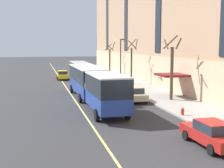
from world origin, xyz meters
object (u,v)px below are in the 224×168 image
object	(u,v)px
parked_car_red_0	(211,134)
street_tree_far_uptown	(131,61)
city_bus	(93,83)
fire_hydrant	(183,111)
taxi_cab	(62,75)
parked_car_darkgray_2	(92,73)
street_tree_far_downtown	(110,58)
parked_car_navy_1	(100,76)
street_tree_mid_block	(172,69)
street_lamp	(121,57)
parked_car_champagne_3	(134,94)

from	to	relation	value
parked_car_red_0	street_tree_far_uptown	world-z (taller)	street_tree_far_uptown
city_bus	fire_hydrant	size ratio (longest dim) A/B	25.80
fire_hydrant	taxi_cab	bearing A→B (deg)	103.77
parked_car_darkgray_2	street_tree_far_downtown	size ratio (longest dim) A/B	0.75
parked_car_navy_1	street_tree_far_uptown	bearing A→B (deg)	-56.21
taxi_cab	street_tree_mid_block	size ratio (longest dim) A/B	0.65
parked_car_navy_1	taxi_cab	world-z (taller)	same
parked_car_red_0	street_tree_far_uptown	bearing A→B (deg)	82.25
city_bus	street_tree_mid_block	bearing A→B (deg)	-4.57
street_lamp	street_tree_mid_block	bearing A→B (deg)	-81.01
city_bus	parked_car_red_0	size ratio (longest dim) A/B	3.95
parked_car_red_0	parked_car_champagne_3	size ratio (longest dim) A/B	1.00
street_tree_mid_block	parked_car_darkgray_2	bearing A→B (deg)	98.27
parked_car_champagne_3	fire_hydrant	xyz separation A→B (m)	(1.79, -8.06, -0.29)
parked_car_darkgray_2	fire_hydrant	distance (m)	34.73
parked_car_darkgray_2	street_tree_far_uptown	distance (m)	13.51
city_bus	taxi_cab	world-z (taller)	city_bus
parked_car_navy_1	street_tree_far_downtown	world-z (taller)	street_tree_far_downtown
city_bus	taxi_cab	bearing A→B (deg)	93.45
parked_car_champagne_3	taxi_cab	bearing A→B (deg)	104.22
parked_car_red_0	street_lamp	distance (m)	28.31
parked_car_red_0	street_tree_far_downtown	size ratio (longest dim) A/B	0.73
city_bus	street_lamp	distance (m)	14.24
parked_car_darkgray_2	street_tree_mid_block	size ratio (longest dim) A/B	0.69
taxi_cab	street_tree_far_downtown	bearing A→B (deg)	30.40
street_lamp	street_tree_far_uptown	bearing A→B (deg)	37.15
parked_car_champagne_3	street_lamp	bearing A→B (deg)	81.38
taxi_cab	street_lamp	bearing A→B (deg)	-54.07
city_bus	parked_car_darkgray_2	distance (m)	27.12
parked_car_red_0	street_tree_far_downtown	xyz separation A→B (m)	(4.04, 44.49, 2.58)
parked_car_champagne_3	street_lamp	world-z (taller)	street_lamp
parked_car_red_0	parked_car_navy_1	world-z (taller)	same
parked_car_darkgray_2	taxi_cab	distance (m)	6.81
street_lamp	fire_hydrant	bearing A→B (deg)	-90.28
parked_car_navy_1	street_tree_mid_block	world-z (taller)	street_tree_mid_block
parked_car_darkgray_2	street_tree_mid_block	distance (m)	27.82
parked_car_champagne_3	street_tree_mid_block	world-z (taller)	street_tree_mid_block
parked_car_navy_1	parked_car_darkgray_2	xyz separation A→B (m)	(-0.12, 6.84, 0.00)
parked_car_navy_1	parked_car_champagne_3	distance (m)	19.78
parked_car_darkgray_2	street_tree_mid_block	world-z (taller)	street_tree_mid_block
parked_car_navy_1	street_tree_far_downtown	xyz separation A→B (m)	(3.86, 9.14, 2.58)
parked_car_darkgray_2	street_tree_far_downtown	bearing A→B (deg)	30.01
street_tree_mid_block	fire_hydrant	distance (m)	8.18
city_bus	street_tree_mid_block	size ratio (longest dim) A/B	2.67
parked_car_darkgray_2	street_lamp	distance (m)	14.73
parked_car_darkgray_2	fire_hydrant	world-z (taller)	parked_car_darkgray_2
city_bus	street_tree_mid_block	world-z (taller)	street_tree_mid_block
parked_car_navy_1	street_tree_mid_block	distance (m)	21.09
parked_car_navy_1	city_bus	bearing A→B (deg)	-102.97
parked_car_darkgray_2	parked_car_champagne_3	bearing A→B (deg)	-89.99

